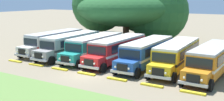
{
  "coord_description": "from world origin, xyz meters",
  "views": [
    {
      "loc": [
        15.63,
        -20.55,
        7.38
      ],
      "look_at": [
        0.0,
        4.97,
        1.6
      ],
      "focal_mm": 43.96,
      "sensor_mm": 36.0,
      "label": 1
    }
  ],
  "objects": [
    {
      "name": "curb_wheelstop_2",
      "position": [
        -3.45,
        0.17,
        0.07
      ],
      "size": [
        2.0,
        0.36,
        0.15
      ],
      "primitive_type": "cube",
      "color": "yellow",
      "rests_on": "ground_plane"
    },
    {
      "name": "parked_bus_slot_1",
      "position": [
        -6.94,
        6.17,
        1.58
      ],
      "size": [
        2.91,
        10.87,
        2.82
      ],
      "rotation": [
        0.0,
        0.0,
        -1.55
      ],
      "color": "#9E9993",
      "rests_on": "ground_plane"
    },
    {
      "name": "curb_wheelstop_4",
      "position": [
        3.45,
        0.17,
        0.07
      ],
      "size": [
        2.0,
        0.36,
        0.15
      ],
      "primitive_type": "cube",
      "color": "yellow",
      "rests_on": "ground_plane"
    },
    {
      "name": "parked_bus_slot_6",
      "position": [
        10.4,
        6.38,
        1.58
      ],
      "size": [
        3.02,
        10.88,
        2.82
      ],
      "rotation": [
        0.0,
        0.0,
        -1.61
      ],
      "color": "orange",
      "rests_on": "ground_plane"
    },
    {
      "name": "ground_plane",
      "position": [
        0.0,
        0.0,
        0.0
      ],
      "size": [
        220.0,
        220.0,
        0.0
      ],
      "primitive_type": "plane",
      "color": "#84755B"
    },
    {
      "name": "broad_shade_tree",
      "position": [
        -5.79,
        20.72,
        5.74
      ],
      "size": [
        18.61,
        18.42,
        11.02
      ],
      "color": "brown",
      "rests_on": "ground_plane"
    },
    {
      "name": "parked_bus_slot_5",
      "position": [
        6.79,
        6.79,
        1.58
      ],
      "size": [
        3.1,
        10.89,
        2.82
      ],
      "rotation": [
        0.0,
        0.0,
        -1.52
      ],
      "color": "yellow",
      "rests_on": "ground_plane"
    },
    {
      "name": "parked_bus_slot_3",
      "position": [
        -0.16,
        6.46,
        1.58
      ],
      "size": [
        2.76,
        10.85,
        2.82
      ],
      "rotation": [
        0.0,
        0.0,
        -1.56
      ],
      "color": "red",
      "rests_on": "ground_plane"
    },
    {
      "name": "curb_wheelstop_3",
      "position": [
        0.0,
        0.17,
        0.07
      ],
      "size": [
        2.0,
        0.36,
        0.15
      ],
      "primitive_type": "cube",
      "color": "yellow",
      "rests_on": "ground_plane"
    },
    {
      "name": "parked_bus_slot_0",
      "position": [
        -10.35,
        6.81,
        1.58
      ],
      "size": [
        2.91,
        10.87,
        2.82
      ],
      "rotation": [
        0.0,
        0.0,
        -1.55
      ],
      "color": "silver",
      "rests_on": "ground_plane"
    },
    {
      "name": "curb_wheelstop_6",
      "position": [
        10.36,
        0.17,
        0.07
      ],
      "size": [
        2.0,
        0.36,
        0.15
      ],
      "primitive_type": "cube",
      "color": "yellow",
      "rests_on": "ground_plane"
    },
    {
      "name": "curb_wheelstop_0",
      "position": [
        -10.36,
        0.17,
        0.07
      ],
      "size": [
        2.0,
        0.36,
        0.15
      ],
      "primitive_type": "cube",
      "color": "yellow",
      "rests_on": "ground_plane"
    },
    {
      "name": "curb_wheelstop_1",
      "position": [
        -6.91,
        0.17,
        0.07
      ],
      "size": [
        2.0,
        0.36,
        0.15
      ],
      "primitive_type": "cube",
      "color": "yellow",
      "rests_on": "ground_plane"
    },
    {
      "name": "parked_bus_slot_4",
      "position": [
        3.57,
        6.49,
        1.58
      ],
      "size": [
        2.85,
        10.86,
        2.82
      ],
      "rotation": [
        0.0,
        0.0,
        -1.55
      ],
      "color": "#23519E",
      "rests_on": "ground_plane"
    },
    {
      "name": "parked_bus_slot_2",
      "position": [
        -3.33,
        6.45,
        1.58
      ],
      "size": [
        2.94,
        10.87,
        2.82
      ],
      "rotation": [
        0.0,
        0.0,
        -1.54
      ],
      "color": "teal",
      "rests_on": "ground_plane"
    },
    {
      "name": "curb_wheelstop_5",
      "position": [
        6.91,
        0.17,
        0.07
      ],
      "size": [
        2.0,
        0.36,
        0.15
      ],
      "primitive_type": "cube",
      "color": "yellow",
      "rests_on": "ground_plane"
    }
  ]
}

